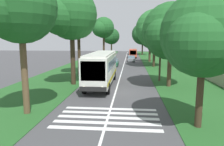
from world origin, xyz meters
The scene contains 22 objects.
ground centered at (0.00, 0.00, 0.00)m, with size 160.00×160.00×0.00m, color #424244.
grass_verge_left centered at (15.00, 8.20, 0.02)m, with size 120.00×8.00×0.04m, color #235623.
grass_verge_right centered at (15.00, -8.20, 0.02)m, with size 120.00×8.00×0.04m, color #235623.
centre_line centered at (15.00, 0.00, 0.00)m, with size 110.00×0.16×0.01m, color silver.
coach_bus centered at (3.15, 1.80, 2.15)m, with size 11.16×2.62×3.73m.
zebra_crossing centered at (-6.83, 0.00, 0.00)m, with size 4.05×6.80×0.01m.
trailing_car_0 centered at (21.27, 1.93, 0.67)m, with size 4.30×1.78×1.43m.
trailing_car_1 centered at (30.69, -1.62, 0.67)m, with size 4.30×1.78×1.43m.
trailing_minibus_0 centered at (41.26, -2.05, 1.55)m, with size 6.00×2.14×2.53m.
roadside_tree_left_0 centered at (10.51, 6.31, 7.55)m, with size 5.48×4.71×10.01m.
roadside_tree_left_1 centered at (3.15, 5.33, 7.79)m, with size 6.68×5.70×10.77m.
roadside_tree_left_2 centered at (33.19, 5.66, 8.08)m, with size 6.70×5.36×10.89m.
roadside_tree_left_3 centered at (62.61, 6.49, 6.46)m, with size 8.11×6.47×9.82m.
roadside_tree_left_4 centered at (-6.56, 5.90, 7.11)m, with size 5.90×4.80×9.63m.
roadside_tree_right_0 centered at (21.04, -5.80, 7.11)m, with size 8.63×7.23×10.89m.
roadside_tree_right_1 centered at (30.10, -5.82, 5.30)m, with size 5.17×4.41×7.61m.
roadside_tree_right_2 centered at (3.28, -5.58, 5.89)m, with size 7.35×6.15×9.10m.
roadside_tree_right_3 centered at (54.08, -5.26, 7.04)m, with size 9.24×7.49×10.97m.
roadside_tree_right_4 centered at (-7.77, -5.37, 5.30)m, with size 5.88×4.85×7.83m.
utility_pole centered at (6.17, -5.09, 4.15)m, with size 0.24×1.40×7.93m.
roadside_wall centered at (20.00, -11.60, 0.76)m, with size 70.00×0.40×1.45m, color #9E937F.
roadside_building centered at (22.99, -16.66, 3.55)m, with size 9.76×9.06×6.99m.
Camera 1 is at (-19.95, -1.48, 5.11)m, focal length 33.24 mm.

